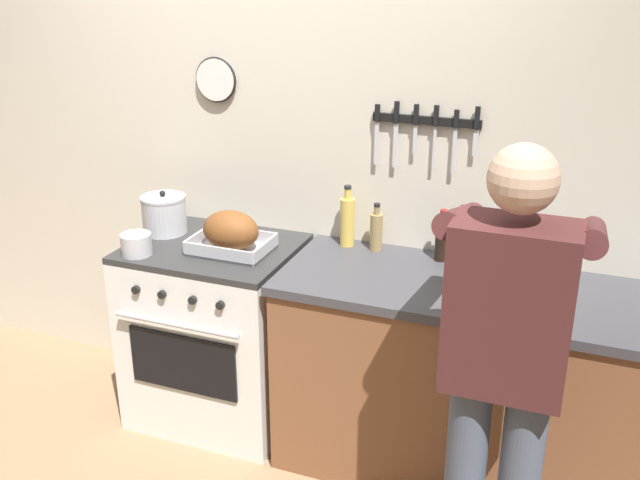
{
  "coord_description": "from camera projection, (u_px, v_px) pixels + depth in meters",
  "views": [
    {
      "loc": [
        1.38,
        -1.75,
        2.17
      ],
      "look_at": [
        0.37,
        0.85,
        1.06
      ],
      "focal_mm": 41.19,
      "sensor_mm": 36.0,
      "label": 1
    }
  ],
  "objects": [
    {
      "name": "wall_back",
      "position": [
        286.0,
        147.0,
        3.47
      ],
      "size": [
        6.0,
        0.13,
        2.6
      ],
      "color": "beige",
      "rests_on": "ground"
    },
    {
      "name": "counter_block",
      "position": [
        520.0,
        390.0,
        3.06
      ],
      "size": [
        2.03,
        0.65,
        0.9
      ],
      "color": "brown",
      "rests_on": "ground"
    },
    {
      "name": "stove",
      "position": [
        217.0,
        332.0,
        3.54
      ],
      "size": [
        0.76,
        0.67,
        0.9
      ],
      "color": "white",
      "rests_on": "ground"
    },
    {
      "name": "person_cook",
      "position": [
        505.0,
        358.0,
        2.35
      ],
      "size": [
        0.51,
        0.63,
        1.66
      ],
      "rotation": [
        0.0,
        0.0,
        1.38
      ],
      "color": "#4C566B",
      "rests_on": "ground"
    },
    {
      "name": "roasting_pan",
      "position": [
        231.0,
        233.0,
        3.28
      ],
      "size": [
        0.35,
        0.26,
        0.19
      ],
      "color": "#B7B7BC",
      "rests_on": "stove"
    },
    {
      "name": "stock_pot",
      "position": [
        164.0,
        214.0,
        3.51
      ],
      "size": [
        0.21,
        0.21,
        0.21
      ],
      "color": "#B7B7BC",
      "rests_on": "stove"
    },
    {
      "name": "saucepan",
      "position": [
        136.0,
        244.0,
        3.26
      ],
      "size": [
        0.14,
        0.14,
        0.1
      ],
      "color": "#B7B7BC",
      "rests_on": "stove"
    },
    {
      "name": "cutting_board",
      "position": [
        526.0,
        297.0,
        2.86
      ],
      "size": [
        0.36,
        0.24,
        0.02
      ],
      "primitive_type": "cube",
      "color": "tan",
      "rests_on": "counter_block"
    },
    {
      "name": "bottle_cooking_oil",
      "position": [
        347.0,
        220.0,
        3.34
      ],
      "size": [
        0.07,
        0.07,
        0.29
      ],
      "color": "gold",
      "rests_on": "counter_block"
    },
    {
      "name": "bottle_dish_soap",
      "position": [
        522.0,
        253.0,
        3.04
      ],
      "size": [
        0.06,
        0.06,
        0.24
      ],
      "color": "#338CCC",
      "rests_on": "counter_block"
    },
    {
      "name": "bottle_soy_sauce",
      "position": [
        442.0,
        239.0,
        3.19
      ],
      "size": [
        0.06,
        0.06,
        0.23
      ],
      "color": "black",
      "rests_on": "counter_block"
    },
    {
      "name": "bottle_vinegar",
      "position": [
        376.0,
        231.0,
        3.3
      ],
      "size": [
        0.06,
        0.06,
        0.22
      ],
      "color": "#997F4C",
      "rests_on": "counter_block"
    }
  ]
}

